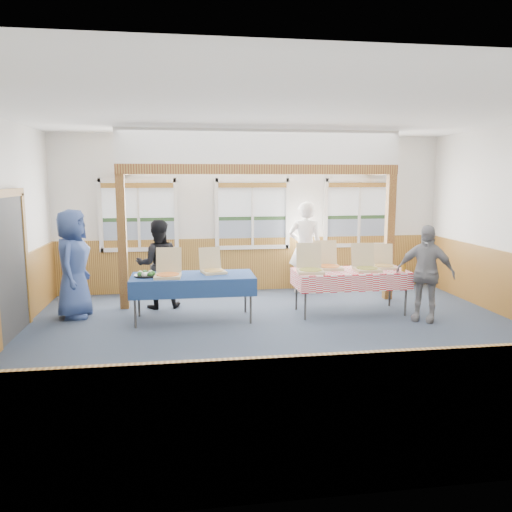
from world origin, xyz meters
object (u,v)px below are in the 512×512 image
Objects in this scene: table_left at (193,278)px; woman_black at (158,264)px; man_blue at (73,264)px; person_grey at (425,273)px; woman_white at (305,247)px; table_right at (350,273)px.

woman_black reaches higher than table_left.
man_blue reaches higher than person_grey.
table_left is 1.38× the size of person_grey.
table_left is at bearing 48.20° from woman_white.
man_blue is (-4.30, -1.26, -0.02)m from woman_white.
table_right is 4.71m from man_blue.
woman_black is (-0.60, 0.91, 0.10)m from table_left.
person_grey is (1.45, -2.29, -0.14)m from woman_white.
woman_white is (2.32, 1.73, 0.23)m from table_left.
man_blue is at bearing 27.84° from woman_white.
woman_white reaches higher than person_grey.
person_grey is at bearing 15.94° from table_left.
woman_black is at bearing 178.22° from table_right.
woman_black reaches higher than table_right.
woman_black reaches higher than person_grey.
table_right is 1.73m from woman_white.
woman_white reaches higher than table_right.
woman_black is (-2.92, -0.82, -0.13)m from woman_white.
woman_white is (-0.39, 1.67, 0.23)m from table_right.
woman_white is at bearing 61.07° from table_left.
table_left and table_right have the same top height.
woman_black is 1.45m from man_blue.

